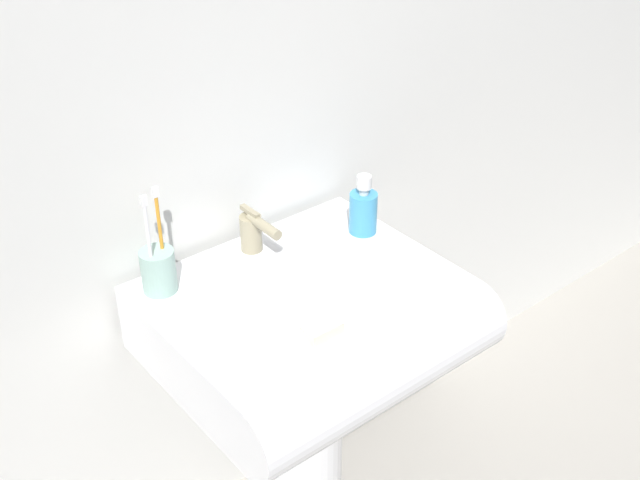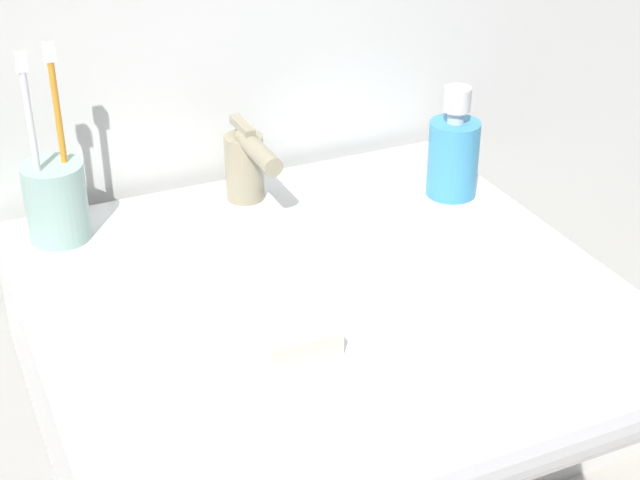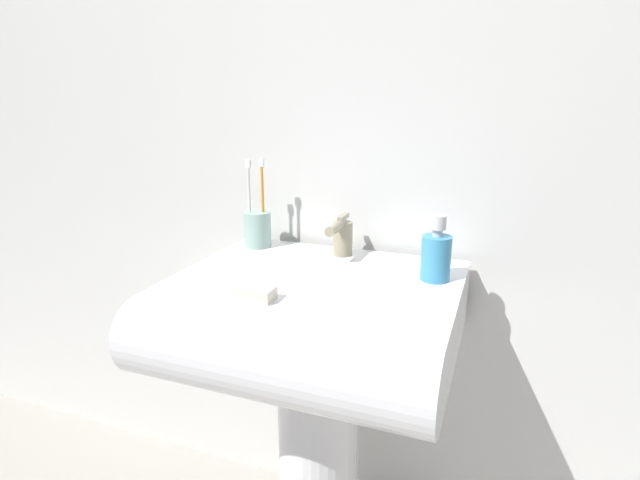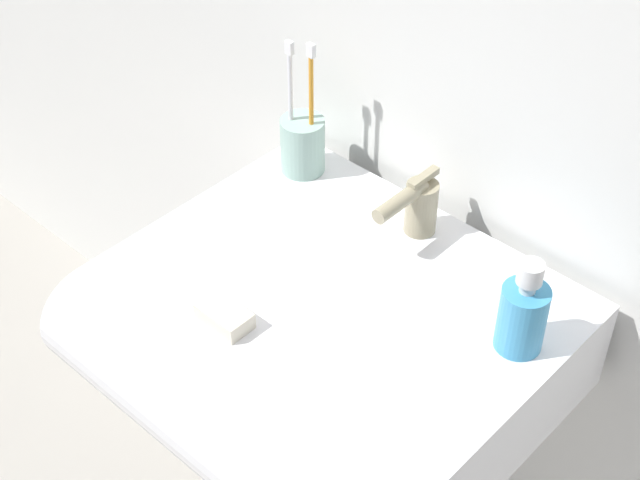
% 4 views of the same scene
% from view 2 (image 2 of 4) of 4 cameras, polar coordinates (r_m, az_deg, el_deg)
% --- Properties ---
extents(sink_basin, '(0.58, 0.51, 0.15)m').
position_cam_2_polar(sink_basin, '(1.04, 0.06, -6.14)').
color(sink_basin, white).
rests_on(sink_basin, sink_pedestal).
extents(faucet, '(0.05, 0.12, 0.10)m').
position_cam_2_polar(faucet, '(1.15, -4.33, 4.49)').
color(faucet, tan).
rests_on(faucet, sink_basin).
extents(toothbrush_cup, '(0.07, 0.07, 0.22)m').
position_cam_2_polar(toothbrush_cup, '(1.10, -15.12, 2.34)').
color(toothbrush_cup, '#99BFB2').
rests_on(toothbrush_cup, sink_basin).
extents(soap_bottle, '(0.06, 0.06, 0.14)m').
position_cam_2_polar(soap_bottle, '(1.17, 7.76, 5.01)').
color(soap_bottle, '#3F99CC').
rests_on(soap_bottle, sink_basin).
extents(bar_soap, '(0.07, 0.04, 0.02)m').
position_cam_2_polar(bar_soap, '(0.90, -1.21, -5.89)').
color(bar_soap, silver).
rests_on(bar_soap, sink_basin).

